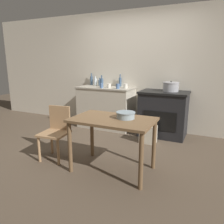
{
  "coord_description": "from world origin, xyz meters",
  "views": [
    {
      "loc": [
        1.62,
        -3.06,
        1.5
      ],
      "look_at": [
        0.0,
        0.37,
        0.6
      ],
      "focal_mm": 35.0,
      "sensor_mm": 36.0,
      "label": 1
    }
  ],
  "objects_px": {
    "stock_pot": "(171,87)",
    "cup_right": "(126,86)",
    "chair": "(56,131)",
    "stove": "(163,114)",
    "bottle_mid_left": "(100,83)",
    "bottle_center_left": "(120,82)",
    "bottle_left": "(95,82)",
    "cup_mid_right": "(101,86)",
    "bottle_far_left": "(92,80)",
    "work_table": "(113,127)",
    "bottle_center": "(102,82)",
    "cup_center_right": "(109,86)",
    "flour_sack": "(148,134)",
    "mixing_bowl_large": "(126,115)",
    "cup_far_right": "(118,86)"
  },
  "relations": [
    {
      "from": "mixing_bowl_large",
      "to": "cup_right",
      "type": "height_order",
      "value": "cup_right"
    },
    {
      "from": "stock_pot",
      "to": "cup_center_right",
      "type": "relative_size",
      "value": 3.53
    },
    {
      "from": "stock_pot",
      "to": "cup_right",
      "type": "distance_m",
      "value": 0.93
    },
    {
      "from": "cup_center_right",
      "to": "cup_right",
      "type": "xyz_separation_m",
      "value": [
        0.37,
        0.05,
        0.0
      ]
    },
    {
      "from": "bottle_mid_left",
      "to": "bottle_center_left",
      "type": "xyz_separation_m",
      "value": [
        0.49,
        0.06,
        0.03
      ]
    },
    {
      "from": "stove",
      "to": "bottle_left",
      "type": "xyz_separation_m",
      "value": [
        -1.68,
        0.22,
        0.55
      ]
    },
    {
      "from": "mixing_bowl_large",
      "to": "bottle_left",
      "type": "distance_m",
      "value": 2.46
    },
    {
      "from": "stove",
      "to": "bottle_mid_left",
      "type": "bearing_deg",
      "value": 172.88
    },
    {
      "from": "bottle_left",
      "to": "cup_mid_right",
      "type": "height_order",
      "value": "bottle_left"
    },
    {
      "from": "mixing_bowl_large",
      "to": "cup_center_right",
      "type": "height_order",
      "value": "cup_center_right"
    },
    {
      "from": "mixing_bowl_large",
      "to": "cup_center_right",
      "type": "distance_m",
      "value": 1.92
    },
    {
      "from": "chair",
      "to": "stock_pot",
      "type": "xyz_separation_m",
      "value": [
        1.38,
        1.8,
        0.56
      ]
    },
    {
      "from": "cup_mid_right",
      "to": "bottle_center_left",
      "type": "bearing_deg",
      "value": 62.24
    },
    {
      "from": "mixing_bowl_large",
      "to": "bottle_left",
      "type": "height_order",
      "value": "bottle_left"
    },
    {
      "from": "mixing_bowl_large",
      "to": "cup_far_right",
      "type": "xyz_separation_m",
      "value": [
        -0.79,
        1.53,
        0.18
      ]
    },
    {
      "from": "work_table",
      "to": "cup_far_right",
      "type": "relative_size",
      "value": 10.59
    },
    {
      "from": "stock_pot",
      "to": "cup_right",
      "type": "xyz_separation_m",
      "value": [
        -0.92,
        -0.07,
        -0.02
      ]
    },
    {
      "from": "work_table",
      "to": "mixing_bowl_large",
      "type": "bearing_deg",
      "value": 28.27
    },
    {
      "from": "bottle_mid_left",
      "to": "mixing_bowl_large",
      "type": "bearing_deg",
      "value": -53.15
    },
    {
      "from": "bottle_mid_left",
      "to": "cup_right",
      "type": "distance_m",
      "value": 0.77
    },
    {
      "from": "bottle_left",
      "to": "cup_center_right",
      "type": "xyz_separation_m",
      "value": [
        0.5,
        -0.29,
        -0.04
      ]
    },
    {
      "from": "bottle_center",
      "to": "bottle_left",
      "type": "bearing_deg",
      "value": 145.39
    },
    {
      "from": "bottle_far_left",
      "to": "work_table",
      "type": "bearing_deg",
      "value": -53.16
    },
    {
      "from": "stove",
      "to": "cup_far_right",
      "type": "height_order",
      "value": "cup_far_right"
    },
    {
      "from": "chair",
      "to": "cup_mid_right",
      "type": "relative_size",
      "value": 7.9
    },
    {
      "from": "flour_sack",
      "to": "bottle_far_left",
      "type": "relative_size",
      "value": 1.18
    },
    {
      "from": "stove",
      "to": "cup_far_right",
      "type": "xyz_separation_m",
      "value": [
        -0.94,
        -0.15,
        0.52
      ]
    },
    {
      "from": "chair",
      "to": "cup_right",
      "type": "bearing_deg",
      "value": 68.76
    },
    {
      "from": "bottle_center_left",
      "to": "stock_pot",
      "type": "bearing_deg",
      "value": -10.25
    },
    {
      "from": "stock_pot",
      "to": "bottle_mid_left",
      "type": "height_order",
      "value": "stock_pot"
    },
    {
      "from": "bottle_mid_left",
      "to": "cup_mid_right",
      "type": "height_order",
      "value": "bottle_mid_left"
    },
    {
      "from": "bottle_left",
      "to": "cup_center_right",
      "type": "bearing_deg",
      "value": -30.47
    },
    {
      "from": "bottle_left",
      "to": "bottle_center",
      "type": "xyz_separation_m",
      "value": [
        0.26,
        -0.18,
        0.02
      ]
    },
    {
      "from": "cup_right",
      "to": "flour_sack",
      "type": "bearing_deg",
      "value": -37.32
    },
    {
      "from": "flour_sack",
      "to": "work_table",
      "type": "bearing_deg",
      "value": -97.16
    },
    {
      "from": "flour_sack",
      "to": "stock_pot",
      "type": "xyz_separation_m",
      "value": [
        0.25,
        0.58,
        0.83
      ]
    },
    {
      "from": "stove",
      "to": "bottle_left",
      "type": "distance_m",
      "value": 1.79
    },
    {
      "from": "cup_center_right",
      "to": "stove",
      "type": "bearing_deg",
      "value": 3.54
    },
    {
      "from": "cup_center_right",
      "to": "cup_right",
      "type": "distance_m",
      "value": 0.37
    },
    {
      "from": "bottle_center_left",
      "to": "bottle_center",
      "type": "distance_m",
      "value": 0.42
    },
    {
      "from": "bottle_far_left",
      "to": "bottle_left",
      "type": "xyz_separation_m",
      "value": [
        0.13,
        -0.03,
        -0.03
      ]
    },
    {
      "from": "cup_mid_right",
      "to": "stove",
      "type": "bearing_deg",
      "value": 8.62
    },
    {
      "from": "chair",
      "to": "bottle_center_left",
      "type": "distance_m",
      "value": 2.11
    },
    {
      "from": "bottle_center_left",
      "to": "cup_far_right",
      "type": "bearing_deg",
      "value": -73.27
    },
    {
      "from": "flour_sack",
      "to": "mixing_bowl_large",
      "type": "distance_m",
      "value": 1.31
    },
    {
      "from": "bottle_left",
      "to": "cup_center_right",
      "type": "relative_size",
      "value": 2.39
    },
    {
      "from": "stock_pot",
      "to": "bottle_center_left",
      "type": "distance_m",
      "value": 1.19
    },
    {
      "from": "chair",
      "to": "cup_far_right",
      "type": "height_order",
      "value": "cup_far_right"
    },
    {
      "from": "cup_mid_right",
      "to": "work_table",
      "type": "bearing_deg",
      "value": -57.44
    },
    {
      "from": "stove",
      "to": "mixing_bowl_large",
      "type": "relative_size",
      "value": 3.65
    }
  ]
}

